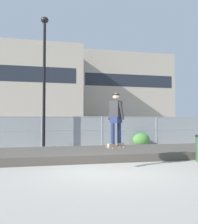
{
  "coord_description": "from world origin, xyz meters",
  "views": [
    {
      "loc": [
        -2.12,
        -7.78,
        1.57
      ],
      "look_at": [
        0.63,
        3.63,
        1.98
      ],
      "focal_mm": 41.49,
      "sensor_mm": 36.0,
      "label": 1
    }
  ],
  "objects_px": {
    "skateboard": "(116,146)",
    "shrub_left": "(141,140)",
    "skater": "(116,116)",
    "street_lamp": "(44,67)",
    "parked_car_near": "(9,132)"
  },
  "relations": [
    {
      "from": "skateboard",
      "to": "street_lamp",
      "type": "relative_size",
      "value": 0.11
    },
    {
      "from": "skater",
      "to": "shrub_left",
      "type": "xyz_separation_m",
      "value": [
        3.81,
        6.95,
        -1.32
      ]
    },
    {
      "from": "skater",
      "to": "street_lamp",
      "type": "distance_m",
      "value": 7.55
    },
    {
      "from": "street_lamp",
      "to": "parked_car_near",
      "type": "xyz_separation_m",
      "value": [
        -2.24,
        4.23,
        -3.76
      ]
    },
    {
      "from": "skateboard",
      "to": "street_lamp",
      "type": "bearing_deg",
      "value": 107.98
    },
    {
      "from": "skateboard",
      "to": "skater",
      "type": "bearing_deg",
      "value": 135.0
    },
    {
      "from": "skateboard",
      "to": "parked_car_near",
      "type": "bearing_deg",
      "value": 112.0
    },
    {
      "from": "skateboard",
      "to": "skater",
      "type": "xyz_separation_m",
      "value": [
        -0.0,
        0.0,
        1.0
      ]
    },
    {
      "from": "skateboard",
      "to": "parked_car_near",
      "type": "relative_size",
      "value": 0.18
    },
    {
      "from": "skater",
      "to": "street_lamp",
      "type": "xyz_separation_m",
      "value": [
        -2.16,
        6.65,
        2.86
      ]
    },
    {
      "from": "street_lamp",
      "to": "skateboard",
      "type": "bearing_deg",
      "value": -72.02
    },
    {
      "from": "street_lamp",
      "to": "parked_car_near",
      "type": "relative_size",
      "value": 1.67
    },
    {
      "from": "skater",
      "to": "parked_car_near",
      "type": "xyz_separation_m",
      "value": [
        -4.4,
        10.88,
        -0.9
      ]
    },
    {
      "from": "skater",
      "to": "shrub_left",
      "type": "height_order",
      "value": "skater"
    },
    {
      "from": "skateboard",
      "to": "shrub_left",
      "type": "xyz_separation_m",
      "value": [
        3.81,
        6.95,
        -0.32
      ]
    }
  ]
}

